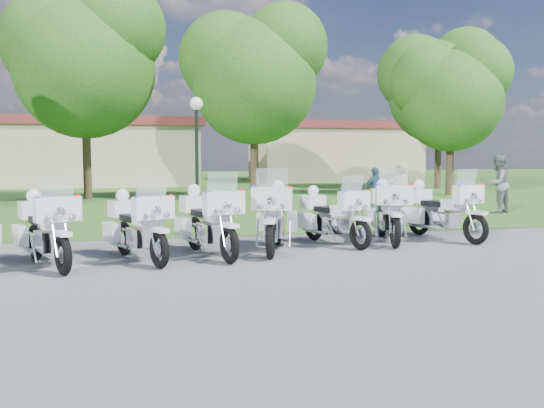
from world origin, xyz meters
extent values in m
plane|color=#57575C|center=(0.00, 0.00, 0.00)|extent=(100.00, 100.00, 0.00)
cube|color=#2F5F1E|center=(0.00, 27.00, 0.00)|extent=(100.00, 48.00, 0.01)
torus|color=black|center=(-3.79, -0.98, 0.35)|extent=(0.40, 0.70, 0.71)
torus|color=black|center=(-4.49, 0.67, 0.35)|extent=(0.40, 0.70, 0.71)
cube|color=white|center=(-3.78, -0.99, 0.72)|extent=(0.36, 0.50, 0.07)
cube|color=white|center=(-3.88, -0.75, 1.11)|extent=(0.80, 0.53, 0.42)
cube|color=silver|center=(-3.91, -0.69, 1.47)|extent=(0.59, 0.35, 0.40)
sphere|color=red|center=(-3.55, -0.68, 1.31)|extent=(0.09, 0.09, 0.09)
sphere|color=#1426E5|center=(-4.17, -0.94, 1.31)|extent=(0.09, 0.09, 0.09)
cube|color=silver|center=(-4.14, -0.13, 0.47)|extent=(0.56, 0.68, 0.36)
cube|color=white|center=(-4.05, -0.36, 0.84)|extent=(0.52, 0.64, 0.23)
cube|color=black|center=(-4.27, 0.16, 0.82)|extent=(0.58, 0.74, 0.13)
cube|color=white|center=(-4.13, 0.65, 0.53)|extent=(0.39, 0.58, 0.38)
cube|color=white|center=(-4.72, 0.40, 0.53)|extent=(0.39, 0.58, 0.38)
cube|color=white|center=(-4.50, 0.70, 0.97)|extent=(0.63, 0.59, 0.34)
sphere|color=white|center=(-4.50, 0.70, 1.24)|extent=(0.27, 0.27, 0.27)
torus|color=black|center=(-2.18, -0.70, 0.34)|extent=(0.38, 0.68, 0.68)
torus|color=black|center=(-2.83, 0.91, 0.34)|extent=(0.38, 0.68, 0.68)
cube|color=white|center=(-2.17, -0.72, 0.70)|extent=(0.34, 0.49, 0.07)
cube|color=white|center=(-2.27, -0.48, 1.07)|extent=(0.77, 0.51, 0.41)
cube|color=silver|center=(-2.29, -0.42, 1.43)|extent=(0.58, 0.33, 0.38)
sphere|color=red|center=(-1.94, -0.41, 1.27)|extent=(0.09, 0.09, 0.09)
sphere|color=#1426E5|center=(-2.55, -0.66, 1.27)|extent=(0.09, 0.09, 0.09)
cube|color=silver|center=(-2.51, 0.13, 0.46)|extent=(0.54, 0.66, 0.35)
cube|color=white|center=(-2.42, -0.10, 0.82)|extent=(0.50, 0.62, 0.22)
cube|color=black|center=(-2.63, 0.41, 0.80)|extent=(0.56, 0.72, 0.12)
cube|color=white|center=(-2.49, 0.89, 0.51)|extent=(0.37, 0.56, 0.37)
cube|color=white|center=(-3.06, 0.65, 0.51)|extent=(0.37, 0.56, 0.37)
cube|color=white|center=(-2.85, 0.94, 0.94)|extent=(0.61, 0.56, 0.33)
sphere|color=white|center=(-2.85, 0.94, 1.21)|extent=(0.27, 0.27, 0.27)
torus|color=black|center=(-0.89, -0.53, 0.35)|extent=(0.33, 0.73, 0.72)
torus|color=black|center=(-1.38, 1.23, 0.35)|extent=(0.33, 0.73, 0.72)
cube|color=white|center=(-0.88, -0.55, 0.73)|extent=(0.31, 0.51, 0.07)
cube|color=white|center=(-0.96, -0.29, 1.12)|extent=(0.81, 0.45, 0.43)
cube|color=silver|center=(-0.97, -0.23, 1.50)|extent=(0.61, 0.29, 0.40)
sphere|color=red|center=(-0.61, -0.26, 1.33)|extent=(0.10, 0.10, 0.10)
sphere|color=#1426E5|center=(-1.27, -0.44, 1.33)|extent=(0.10, 0.10, 0.10)
cube|color=silver|center=(-1.14, 0.37, 0.48)|extent=(0.51, 0.67, 0.36)
cube|color=white|center=(-1.07, 0.12, 0.86)|extent=(0.48, 0.63, 0.24)
cube|color=black|center=(-1.22, 0.68, 0.83)|extent=(0.53, 0.74, 0.13)
cube|color=white|center=(-1.02, 1.16, 0.54)|extent=(0.33, 0.59, 0.39)
cube|color=white|center=(-1.64, 0.98, 0.54)|extent=(0.33, 0.59, 0.39)
cube|color=white|center=(-1.39, 1.26, 0.98)|extent=(0.61, 0.55, 0.34)
sphere|color=white|center=(-1.39, 1.26, 1.26)|extent=(0.28, 0.28, 0.28)
torus|color=black|center=(-0.04, -0.23, 0.37)|extent=(0.36, 0.75, 0.74)
torus|color=black|center=(0.51, 1.57, 0.37)|extent=(0.36, 0.75, 0.74)
cube|color=white|center=(-0.05, -0.25, 0.75)|extent=(0.33, 0.52, 0.08)
cube|color=white|center=(0.03, 0.01, 1.16)|extent=(0.84, 0.49, 0.44)
cube|color=silver|center=(0.05, 0.08, 1.55)|extent=(0.63, 0.31, 0.42)
sphere|color=red|center=(0.35, -0.16, 1.37)|extent=(0.10, 0.10, 0.10)
sphere|color=#1426E5|center=(-0.32, 0.05, 1.37)|extent=(0.10, 0.10, 0.10)
cube|color=silver|center=(0.24, 0.69, 0.50)|extent=(0.54, 0.70, 0.38)
cube|color=white|center=(0.16, 0.44, 0.89)|extent=(0.51, 0.65, 0.24)
cube|color=black|center=(0.34, 1.01, 0.86)|extent=(0.56, 0.77, 0.13)
cube|color=white|center=(0.78, 1.31, 0.55)|extent=(0.36, 0.61, 0.40)
cube|color=white|center=(0.15, 1.51, 0.55)|extent=(0.36, 0.61, 0.40)
cube|color=white|center=(0.52, 1.60, 1.02)|extent=(0.64, 0.58, 0.35)
sphere|color=white|center=(0.52, 1.60, 1.31)|extent=(0.29, 0.29, 0.29)
torus|color=black|center=(2.06, 0.46, 0.33)|extent=(0.35, 0.67, 0.66)
torus|color=black|center=(1.49, 2.04, 0.33)|extent=(0.35, 0.67, 0.66)
cube|color=white|center=(2.07, 0.44, 0.67)|extent=(0.32, 0.47, 0.07)
cube|color=white|center=(1.98, 0.68, 1.04)|extent=(0.75, 0.47, 0.40)
cube|color=silver|center=(1.96, 0.73, 1.39)|extent=(0.56, 0.30, 0.37)
sphere|color=red|center=(2.30, 0.73, 1.23)|extent=(0.09, 0.09, 0.09)
sphere|color=#1426E5|center=(1.71, 0.51, 1.23)|extent=(0.09, 0.09, 0.09)
cube|color=silver|center=(1.77, 1.27, 0.45)|extent=(0.50, 0.64, 0.34)
cube|color=white|center=(1.85, 1.05, 0.79)|extent=(0.47, 0.59, 0.22)
cube|color=black|center=(1.67, 1.55, 0.77)|extent=(0.52, 0.69, 0.12)
cube|color=white|center=(1.82, 2.01, 0.49)|extent=(0.34, 0.54, 0.36)
cube|color=white|center=(1.26, 1.80, 0.49)|extent=(0.34, 0.54, 0.36)
cube|color=white|center=(1.48, 2.07, 0.91)|extent=(0.58, 0.53, 0.32)
sphere|color=white|center=(1.48, 2.07, 1.17)|extent=(0.26, 0.26, 0.26)
torus|color=black|center=(2.87, 0.48, 0.36)|extent=(0.31, 0.74, 0.73)
torus|color=black|center=(3.30, 2.28, 0.36)|extent=(0.31, 0.74, 0.73)
cube|color=white|center=(2.86, 0.46, 0.74)|extent=(0.30, 0.51, 0.08)
cube|color=white|center=(2.93, 0.72, 1.14)|extent=(0.82, 0.44, 0.44)
cube|color=silver|center=(2.94, 0.79, 1.52)|extent=(0.62, 0.27, 0.41)
sphere|color=red|center=(3.25, 0.58, 1.35)|extent=(0.10, 0.10, 0.10)
sphere|color=#1426E5|center=(2.57, 0.74, 1.35)|extent=(0.10, 0.10, 0.10)
cube|color=silver|center=(3.09, 1.40, 0.49)|extent=(0.50, 0.68, 0.37)
cube|color=white|center=(3.03, 1.15, 0.87)|extent=(0.47, 0.63, 0.24)
cube|color=black|center=(3.17, 1.72, 0.85)|extent=(0.52, 0.74, 0.13)
cube|color=white|center=(3.58, 2.04, 0.54)|extent=(0.32, 0.60, 0.39)
cube|color=white|center=(2.95, 2.20, 0.54)|extent=(0.32, 0.60, 0.39)
cube|color=white|center=(3.31, 2.31, 1.00)|extent=(0.61, 0.55, 0.35)
sphere|color=white|center=(3.31, 2.31, 1.28)|extent=(0.28, 0.28, 0.28)
torus|color=black|center=(4.86, 0.63, 0.35)|extent=(0.35, 0.72, 0.71)
torus|color=black|center=(4.32, 2.35, 0.35)|extent=(0.35, 0.72, 0.71)
cube|color=white|center=(4.87, 0.61, 0.72)|extent=(0.32, 0.50, 0.07)
cube|color=white|center=(4.79, 0.86, 1.12)|extent=(0.81, 0.47, 0.43)
cube|color=silver|center=(4.77, 0.92, 1.49)|extent=(0.61, 0.30, 0.40)
sphere|color=red|center=(5.13, 0.90, 1.32)|extent=(0.10, 0.10, 0.10)
sphere|color=#1426E5|center=(4.48, 0.70, 1.32)|extent=(0.10, 0.10, 0.10)
cube|color=silver|center=(4.59, 1.51, 0.48)|extent=(0.52, 0.68, 0.36)
cube|color=white|center=(4.66, 1.27, 0.85)|extent=(0.49, 0.63, 0.23)
cube|color=black|center=(4.49, 1.82, 0.83)|extent=(0.54, 0.74, 0.13)
cube|color=white|center=(4.67, 2.30, 0.53)|extent=(0.35, 0.59, 0.38)
cube|color=white|center=(4.06, 2.11, 0.53)|extent=(0.35, 0.59, 0.38)
cube|color=white|center=(4.31, 2.39, 0.98)|extent=(0.61, 0.56, 0.34)
sphere|color=white|center=(4.31, 2.39, 1.26)|extent=(0.28, 0.28, 0.28)
cylinder|color=black|center=(-0.57, 9.42, 1.78)|extent=(0.12, 0.12, 3.57)
sphere|color=white|center=(-0.57, 9.42, 3.72)|extent=(0.44, 0.44, 0.44)
cylinder|color=#38281C|center=(-4.75, 15.95, 2.07)|extent=(0.36, 0.36, 4.13)
sphere|color=#215417|center=(-4.75, 15.95, 5.63)|extent=(6.01, 6.01, 6.01)
sphere|color=#215417|center=(-6.07, 16.42, 6.76)|extent=(4.51, 4.51, 4.51)
sphere|color=#215417|center=(-3.34, 15.58, 7.33)|extent=(4.13, 4.13, 4.13)
cylinder|color=#38281C|center=(2.43, 14.67, 1.87)|extent=(0.36, 0.36, 3.74)
sphere|color=#215417|center=(2.43, 14.67, 5.10)|extent=(5.44, 5.44, 5.44)
sphere|color=#215417|center=(1.24, 15.09, 6.11)|extent=(4.08, 4.08, 4.08)
sphere|color=#215417|center=(3.70, 14.33, 6.62)|extent=(3.74, 3.74, 3.74)
cylinder|color=#38281C|center=(11.85, 14.66, 1.63)|extent=(0.36, 0.36, 3.26)
sphere|color=#215417|center=(11.85, 14.66, 4.44)|extent=(4.74, 4.74, 4.74)
sphere|color=#215417|center=(10.81, 15.03, 5.33)|extent=(3.55, 3.55, 3.55)
sphere|color=#215417|center=(12.96, 14.36, 5.77)|extent=(3.26, 3.26, 3.26)
cylinder|color=#38281C|center=(13.88, 19.74, 1.96)|extent=(0.36, 0.36, 3.92)
sphere|color=#215417|center=(13.88, 19.74, 5.35)|extent=(5.70, 5.70, 5.70)
sphere|color=#215417|center=(12.63, 20.18, 6.41)|extent=(4.28, 4.28, 4.28)
sphere|color=#215417|center=(15.22, 19.38, 6.95)|extent=(3.92, 3.92, 3.92)
cube|color=tan|center=(-6.00, 28.00, 1.80)|extent=(14.00, 8.00, 3.60)
cube|color=maroon|center=(-6.00, 28.00, 3.85)|extent=(14.56, 8.32, 0.50)
cube|color=tan|center=(11.00, 30.00, 1.80)|extent=(11.00, 7.00, 3.60)
cube|color=maroon|center=(11.00, 30.00, 3.85)|extent=(11.44, 7.28, 0.50)
imported|color=tan|center=(5.21, 5.51, 0.86)|extent=(0.67, 0.48, 1.72)
imported|color=slate|center=(9.28, 6.70, 0.98)|extent=(1.18, 1.08, 1.96)
imported|color=#2F5471|center=(5.17, 7.34, 0.78)|extent=(0.96, 0.53, 1.56)
camera|label=1|loc=(-2.48, -11.59, 2.10)|focal=40.00mm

